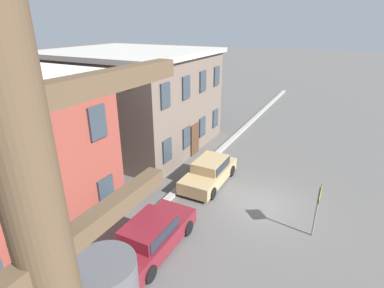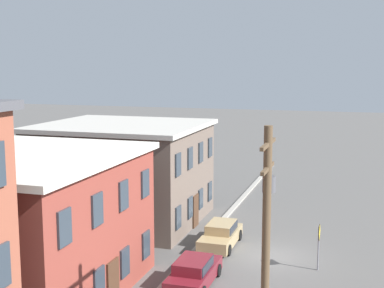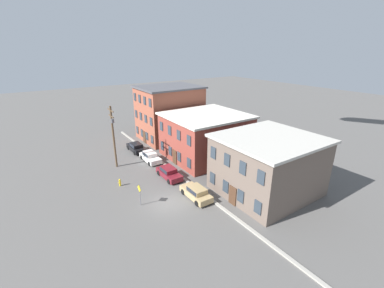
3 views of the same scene
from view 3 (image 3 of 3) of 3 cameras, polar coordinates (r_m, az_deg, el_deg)
name	(u,v)px [view 3 (image 3 of 3)]	position (r m, az deg, el deg)	size (l,w,h in m)	color
ground_plane	(167,203)	(29.64, -5.51, -12.97)	(200.00, 200.00, 0.00)	#565451
kerb_strip	(200,191)	(31.59, 1.80, -10.41)	(56.00, 0.36, 0.16)	#9E998E
apartment_corner	(169,113)	(48.67, -5.05, 6.94)	(9.22, 10.99, 9.85)	brown
apartment_midblock	(205,136)	(40.35, 3.02, 1.89)	(11.00, 11.71, 6.84)	brown
apartment_far	(267,165)	(31.49, 16.41, -4.45)	(10.15, 10.97, 6.90)	#66564C
car_black	(136,147)	(44.02, -12.32, -0.66)	(4.40, 1.92, 1.43)	black
car_white	(150,156)	(39.84, -9.27, -2.75)	(4.40, 1.92, 1.43)	silver
car_maroon	(169,172)	(34.59, -5.15, -6.30)	(4.40, 1.92, 1.43)	maroon
car_tan	(196,192)	(30.05, 0.95, -10.67)	(4.40, 1.92, 1.43)	tan
caution_sign	(140,192)	(28.87, -11.58, -10.31)	(0.96, 0.08, 2.57)	slate
utility_pole	(113,134)	(37.56, -17.09, 2.17)	(2.40, 0.44, 9.01)	brown
fire_hydrant	(120,182)	(33.84, -15.73, -8.21)	(0.24, 0.34, 0.96)	yellow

